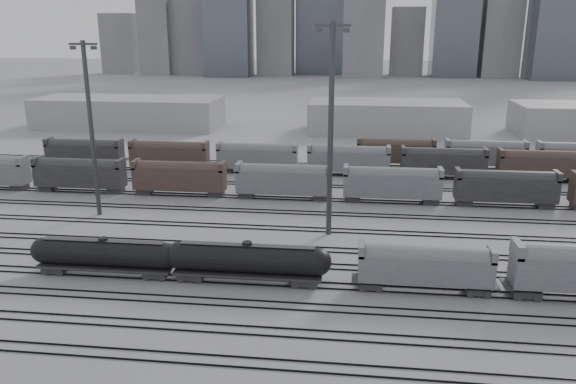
# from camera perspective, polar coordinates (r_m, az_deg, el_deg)

# --- Properties ---
(ground) EXTENTS (900.00, 900.00, 0.00)m
(ground) POSITION_cam_1_polar(r_m,az_deg,el_deg) (59.22, 4.32, -9.95)
(ground) COLOR #A6A7AB
(ground) RESTS_ON ground
(tracks) EXTENTS (220.00, 71.50, 0.16)m
(tracks) POSITION_cam_1_polar(r_m,az_deg,el_deg) (75.29, 4.96, -4.03)
(tracks) COLOR black
(tracks) RESTS_ON ground
(tank_car_a) EXTENTS (16.85, 2.81, 4.16)m
(tank_car_a) POSITION_cam_1_polar(r_m,az_deg,el_deg) (64.85, -18.14, -6.03)
(tank_car_a) COLOR #232325
(tank_car_a) RESTS_ON ground
(tank_car_b) EXTENTS (17.84, 2.97, 4.41)m
(tank_car_b) POSITION_cam_1_polar(r_m,az_deg,el_deg) (60.01, -4.14, -6.90)
(tank_car_b) COLOR #232325
(tank_car_b) RESTS_ON ground
(hopper_car_a) EXTENTS (13.61, 2.70, 4.87)m
(hopper_car_a) POSITION_cam_1_polar(r_m,az_deg,el_deg) (59.32, 13.75, -7.15)
(hopper_car_a) COLOR #232325
(hopper_car_a) RESTS_ON ground
(light_mast_b) EXTENTS (3.94, 0.63, 24.64)m
(light_mast_b) POSITION_cam_1_polar(r_m,az_deg,el_deg) (83.59, -19.38, 6.37)
(light_mast_b) COLOR #39393C
(light_mast_b) RESTS_ON ground
(light_mast_c) EXTENTS (4.32, 0.69, 27.03)m
(light_mast_c) POSITION_cam_1_polar(r_m,az_deg,el_deg) (70.97, 4.37, 6.66)
(light_mast_c) COLOR #39393C
(light_mast_c) RESTS_ON ground
(bg_string_near) EXTENTS (151.00, 3.00, 5.60)m
(bg_string_near) POSITION_cam_1_polar(r_m,az_deg,el_deg) (88.46, 10.53, 0.69)
(bg_string_near) COLOR slate
(bg_string_near) RESTS_ON ground
(bg_string_mid) EXTENTS (151.00, 3.00, 5.60)m
(bg_string_mid) POSITION_cam_1_polar(r_m,az_deg,el_deg) (105.00, 15.49, 2.83)
(bg_string_mid) COLOR #232325
(bg_string_mid) RESTS_ON ground
(bg_string_far) EXTENTS (66.00, 3.00, 5.60)m
(bg_string_far) POSITION_cam_1_polar(r_m,az_deg,el_deg) (116.51, 23.48, 3.35)
(bg_string_far) COLOR #4B3830
(bg_string_far) RESTS_ON ground
(warehouse_left) EXTENTS (50.00, 18.00, 8.00)m
(warehouse_left) POSITION_cam_1_polar(r_m,az_deg,el_deg) (162.08, -15.83, 7.80)
(warehouse_left) COLOR #9C9C9F
(warehouse_left) RESTS_ON ground
(warehouse_mid) EXTENTS (40.00, 18.00, 8.00)m
(warehouse_mid) POSITION_cam_1_polar(r_m,az_deg,el_deg) (149.98, 9.95, 7.53)
(warehouse_mid) COLOR #9C9C9F
(warehouse_mid) RESTS_ON ground
(skyline) EXTENTS (316.00, 22.40, 95.00)m
(skyline) POSITION_cam_1_polar(r_m,az_deg,el_deg) (333.36, 8.80, 17.54)
(skyline) COLOR gray
(skyline) RESTS_ON ground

